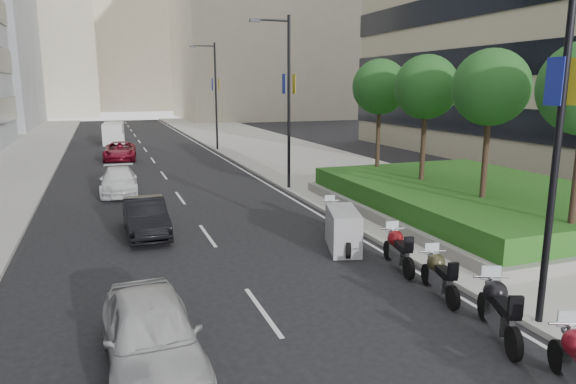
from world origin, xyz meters
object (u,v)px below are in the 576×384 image
lamp_post_0 (556,107)px  lamp_post_1 (286,94)px  motorcycle_5 (343,230)px  car_b (146,217)px  motorcycle_6 (333,216)px  car_a (152,334)px  car_c (119,181)px  motorcycle_4 (398,249)px  delivery_van (114,134)px  lamp_post_2 (214,91)px  motorcycle_2 (498,310)px  car_d (120,151)px  motorcycle_3 (439,275)px

lamp_post_0 → lamp_post_1: bearing=90.0°
motorcycle_5 → car_b: (-6.16, 4.17, -0.02)m
motorcycle_6 → motorcycle_5: bearing=174.8°
motorcycle_5 → car_a: size_ratio=0.56×
lamp_post_1 → car_c: 9.79m
motorcycle_4 → car_c: (-7.61, 14.73, 0.04)m
motorcycle_6 → delivery_van: (-7.10, 34.78, 0.34)m
lamp_post_2 → motorcycle_2: lamp_post_2 is taller
lamp_post_2 → delivery_van: (-8.05, 8.79, -4.14)m
car_d → car_b: bearing=-85.3°
lamp_post_0 → delivery_van: (-8.05, 43.79, -4.14)m
lamp_post_0 → car_c: size_ratio=2.00×
lamp_post_1 → car_a: 18.45m
lamp_post_1 → car_c: (-8.45, 2.23, -4.41)m
motorcycle_4 → car_b: car_b is taller
lamp_post_0 → car_c: (-8.45, 19.23, -4.41)m
motorcycle_4 → car_a: bearing=124.2°
motorcycle_4 → car_b: bearing=57.9°
motorcycle_2 → motorcycle_3: (0.17, 2.37, -0.07)m
lamp_post_0 → motorcycle_4: bearing=100.7°
car_d → motorcycle_6: bearing=-68.8°
lamp_post_2 → car_c: bearing=-118.2°
motorcycle_6 → lamp_post_2: bearing=9.1°
motorcycle_6 → car_d: size_ratio=0.45×
lamp_post_0 → car_c: lamp_post_0 is taller
lamp_post_1 → car_a: size_ratio=2.02×
lamp_post_1 → motorcycle_3: lamp_post_1 is taller
lamp_post_1 → car_b: 10.81m
motorcycle_2 → car_a: size_ratio=0.53×
motorcycle_4 → car_d: (-7.09, 27.52, 0.06)m
motorcycle_2 → car_c: 20.64m
lamp_post_1 → car_d: (-7.94, 15.02, -4.39)m
motorcycle_3 → car_c: bearing=36.1°
lamp_post_0 → motorcycle_4: 6.38m
motorcycle_4 → motorcycle_6: motorcycle_4 is taller
lamp_post_2 → motorcycle_2: size_ratio=3.83×
motorcycle_2 → motorcycle_4: 4.58m
motorcycle_4 → lamp_post_0: bearing=-158.7°
motorcycle_4 → delivery_van: delivery_van is taller
car_d → lamp_post_1: bearing=-57.9°
car_d → car_c: bearing=-88.0°
motorcycle_6 → car_b: 7.09m
lamp_post_0 → car_c: 21.46m
motorcycle_2 → car_c: car_c is taller
car_a → car_d: bearing=87.3°
motorcycle_2 → car_a: (-7.34, 1.25, 0.10)m
car_d → lamp_post_2: bearing=24.9°
motorcycle_2 → car_d: (-6.81, 32.09, 0.02)m
car_b → car_d: 21.11m
car_b → car_a: bearing=-95.1°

